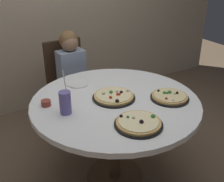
# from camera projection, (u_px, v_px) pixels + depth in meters

# --- Properties ---
(ground_plane) EXTENTS (8.00, 8.00, 0.00)m
(ground_plane) POSITION_uv_depth(u_px,v_px,m) (115.00, 176.00, 2.39)
(ground_plane) COLOR brown
(dining_table) EXTENTS (1.26, 1.26, 0.75)m
(dining_table) POSITION_uv_depth(u_px,v_px,m) (115.00, 110.00, 2.10)
(dining_table) COLOR white
(dining_table) RESTS_ON ground_plane
(chair_wooden) EXTENTS (0.42, 0.42, 0.95)m
(chair_wooden) POSITION_uv_depth(u_px,v_px,m) (68.00, 81.00, 2.91)
(chair_wooden) COLOR #382619
(chair_wooden) RESTS_ON ground_plane
(diner_child) EXTENTS (0.27, 0.42, 1.08)m
(diner_child) POSITION_uv_depth(u_px,v_px,m) (76.00, 91.00, 2.79)
(diner_child) COLOR #3F4766
(diner_child) RESTS_ON ground_plane
(pizza_veggie) EXTENTS (0.32, 0.32, 0.05)m
(pizza_veggie) POSITION_uv_depth(u_px,v_px,m) (114.00, 96.00, 2.07)
(pizza_veggie) COLOR black
(pizza_veggie) RESTS_ON dining_table
(pizza_cheese) EXTENTS (0.31, 0.31, 0.05)m
(pizza_cheese) POSITION_uv_depth(u_px,v_px,m) (139.00, 123.00, 1.74)
(pizza_cheese) COLOR black
(pizza_cheese) RESTS_ON dining_table
(pizza_pepperoni) EXTENTS (0.29, 0.29, 0.05)m
(pizza_pepperoni) POSITION_uv_depth(u_px,v_px,m) (170.00, 97.00, 2.06)
(pizza_pepperoni) COLOR black
(pizza_pepperoni) RESTS_ON dining_table
(soda_cup) EXTENTS (0.08, 0.08, 0.31)m
(soda_cup) POSITION_uv_depth(u_px,v_px,m) (65.00, 103.00, 1.84)
(soda_cup) COLOR #6659A5
(soda_cup) RESTS_ON dining_table
(sauce_bowl) EXTENTS (0.07, 0.07, 0.04)m
(sauce_bowl) POSITION_uv_depth(u_px,v_px,m) (46.00, 103.00, 1.97)
(sauce_bowl) COLOR brown
(sauce_bowl) RESTS_ON dining_table
(plate_small) EXTENTS (0.18, 0.18, 0.01)m
(plate_small) POSITION_uv_depth(u_px,v_px,m) (78.00, 84.00, 2.30)
(plate_small) COLOR white
(plate_small) RESTS_ON dining_table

